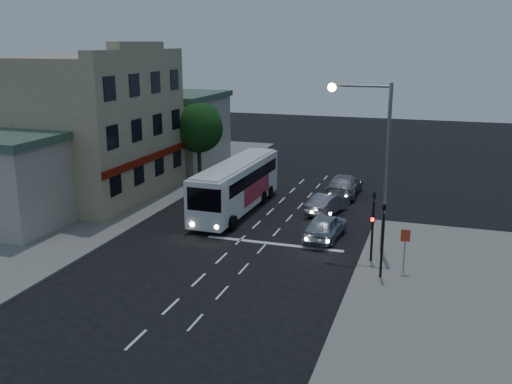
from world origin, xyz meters
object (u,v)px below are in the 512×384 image
(car_sedan_b, at_px, (344,185))
(traffic_signal_side, at_px, (383,232))
(car_suv, at_px, (325,226))
(car_sedan_a, at_px, (327,204))
(regulatory_sign, at_px, (405,244))
(street_tree, at_px, (198,126))
(streetlight, at_px, (375,149))
(tour_bus, at_px, (236,185))
(traffic_signal_main, at_px, (373,218))

(car_sedan_b, height_order, traffic_signal_side, traffic_signal_side)
(car_suv, distance_m, traffic_signal_side, 6.45)
(car_sedan_a, relative_size, regulatory_sign, 1.86)
(street_tree, bearing_deg, streetlight, -39.51)
(car_suv, xyz_separation_m, car_sedan_b, (-0.59, 10.02, 0.04))
(street_tree, bearing_deg, car_sedan_b, -5.61)
(regulatory_sign, bearing_deg, car_sedan_a, 121.53)
(tour_bus, bearing_deg, traffic_signal_main, -32.85)
(traffic_signal_side, relative_size, street_tree, 0.66)
(street_tree, bearing_deg, tour_bus, -51.71)
(traffic_signal_side, bearing_deg, regulatory_sign, 43.92)
(traffic_signal_main, height_order, streetlight, streetlight)
(tour_bus, distance_m, car_sedan_a, 6.21)
(tour_bus, height_order, street_tree, street_tree)
(car_suv, relative_size, car_sedan_b, 0.81)
(car_sedan_a, relative_size, streetlight, 0.45)
(car_sedan_b, bearing_deg, car_suv, 93.55)
(traffic_signal_main, height_order, regulatory_sign, traffic_signal_main)
(tour_bus, distance_m, streetlight, 11.55)
(traffic_signal_main, distance_m, traffic_signal_side, 2.10)
(traffic_signal_main, bearing_deg, street_tree, 137.97)
(car_sedan_a, xyz_separation_m, traffic_signal_main, (3.87, -8.06, 1.75))
(streetlight, bearing_deg, street_tree, 140.49)
(car_suv, xyz_separation_m, regulatory_sign, (4.72, -4.04, 0.85))
(regulatory_sign, bearing_deg, car_sedan_b, 110.67)
(car_suv, relative_size, traffic_signal_main, 1.06)
(car_suv, xyz_separation_m, street_tree, (-12.79, 11.22, 3.76))
(car_sedan_b, relative_size, regulatory_sign, 2.46)
(car_sedan_b, bearing_deg, tour_bus, 46.16)
(traffic_signal_side, distance_m, street_tree, 23.24)
(tour_bus, relative_size, traffic_signal_side, 2.71)
(traffic_signal_main, bearing_deg, car_sedan_a, 115.63)
(tour_bus, height_order, traffic_signal_side, traffic_signal_side)
(car_suv, bearing_deg, streetlight, 155.50)
(car_sedan_a, distance_m, traffic_signal_side, 11.16)
(car_sedan_b, bearing_deg, street_tree, -5.42)
(traffic_signal_side, bearing_deg, car_suv, 126.62)
(car_sedan_a, bearing_deg, regulatory_sign, 136.79)
(tour_bus, relative_size, traffic_signal_main, 2.71)
(traffic_signal_main, relative_size, traffic_signal_side, 1.00)
(car_suv, relative_size, traffic_signal_side, 1.06)
(car_suv, distance_m, traffic_signal_main, 4.59)
(regulatory_sign, height_order, street_tree, street_tree)
(car_suv, distance_m, street_tree, 17.43)
(car_sedan_b, height_order, regulatory_sign, regulatory_sign)
(car_sedan_a, bearing_deg, traffic_signal_side, 129.72)
(car_suv, bearing_deg, regulatory_sign, 145.03)
(car_suv, bearing_deg, car_sedan_b, -81.04)
(traffic_signal_main, xyz_separation_m, traffic_signal_side, (0.70, -1.98, 0.00))
(car_sedan_b, xyz_separation_m, traffic_signal_main, (3.61, -13.05, 1.64))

